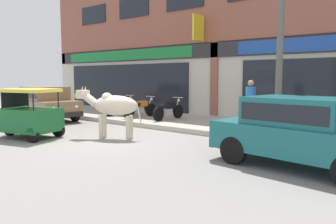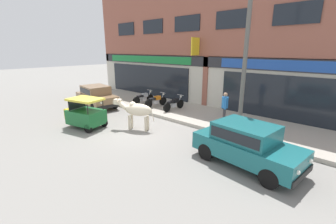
{
  "view_description": "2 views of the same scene",
  "coord_description": "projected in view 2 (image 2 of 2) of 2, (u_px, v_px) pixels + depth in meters",
  "views": [
    {
      "loc": [
        7.41,
        -6.55,
        1.86
      ],
      "look_at": [
        1.37,
        1.0,
        0.84
      ],
      "focal_mm": 35.0,
      "sensor_mm": 36.0,
      "label": 1
    },
    {
      "loc": [
        8.13,
        -6.61,
        3.85
      ],
      "look_at": [
        1.2,
        1.0,
        0.95
      ],
      "focal_mm": 24.0,
      "sensor_mm": 36.0,
      "label": 2
    }
  ],
  "objects": [
    {
      "name": "ground_plane",
      "position": [
        136.0,
        130.0,
        11.02
      ],
      "size": [
        90.0,
        90.0,
        0.0
      ],
      "primitive_type": "plane",
      "color": "gray"
    },
    {
      "name": "sidewalk",
      "position": [
        187.0,
        112.0,
        13.91
      ],
      "size": [
        19.0,
        3.78,
        0.18
      ],
      "primitive_type": "cube",
      "color": "#A8A093",
      "rests_on": "ground"
    },
    {
      "name": "shop_building",
      "position": [
        209.0,
        41.0,
        14.28
      ],
      "size": [
        23.0,
        1.4,
        9.11
      ],
      "color": "#8E5142",
      "rests_on": "ground"
    },
    {
      "name": "cow",
      "position": [
        136.0,
        110.0,
        10.87
      ],
      "size": [
        1.99,
        1.17,
        1.61
      ],
      "color": "beige",
      "rests_on": "ground"
    },
    {
      "name": "car_0",
      "position": [
        96.0,
        95.0,
        15.23
      ],
      "size": [
        3.75,
        2.05,
        1.46
      ],
      "color": "black",
      "rests_on": "ground"
    },
    {
      "name": "car_1",
      "position": [
        246.0,
        143.0,
        7.55
      ],
      "size": [
        3.74,
        1.99,
        1.46
      ],
      "color": "black",
      "rests_on": "ground"
    },
    {
      "name": "auto_rickshaw",
      "position": [
        85.0,
        115.0,
        11.26
      ],
      "size": [
        2.14,
        1.54,
        1.52
      ],
      "color": "black",
      "rests_on": "ground"
    },
    {
      "name": "motorcycle_0",
      "position": [
        143.0,
        98.0,
        15.59
      ],
      "size": [
        0.52,
        1.81,
        0.88
      ],
      "color": "black",
      "rests_on": "sidewalk"
    },
    {
      "name": "motorcycle_1",
      "position": [
        156.0,
        101.0,
        14.71
      ],
      "size": [
        0.52,
        1.81,
        0.88
      ],
      "color": "black",
      "rests_on": "sidewalk"
    },
    {
      "name": "motorcycle_2",
      "position": [
        174.0,
        104.0,
        13.92
      ],
      "size": [
        0.52,
        1.81,
        0.88
      ],
      "color": "black",
      "rests_on": "sidewalk"
    },
    {
      "name": "pedestrian",
      "position": [
        225.0,
        105.0,
        11.23
      ],
      "size": [
        0.32,
        0.42,
        1.6
      ],
      "color": "#2D2D33",
      "rests_on": "sidewalk"
    },
    {
      "name": "utility_pole",
      "position": [
        245.0,
        63.0,
        9.24
      ],
      "size": [
        0.18,
        0.18,
        6.27
      ],
      "primitive_type": "cylinder",
      "color": "#595651",
      "rests_on": "sidewalk"
    }
  ]
}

